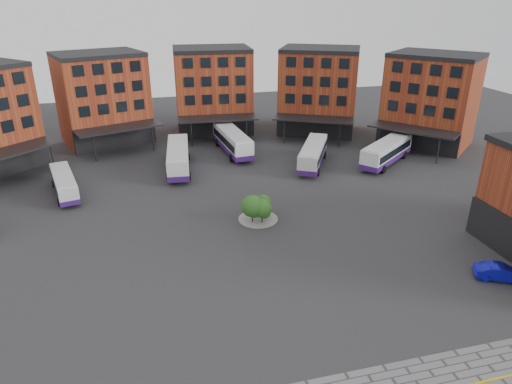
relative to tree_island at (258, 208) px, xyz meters
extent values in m
plane|color=#28282B|center=(-1.87, -11.48, -1.70)|extent=(160.00, 160.00, 0.00)
cube|color=black|center=(-30.07, 21.84, 0.30)|extent=(10.00, 9.07, 4.00)
cube|color=black|center=(-28.50, 20.09, 2.30)|extent=(12.61, 11.97, 0.25)
cylinder|color=black|center=(-23.91, 21.80, 0.30)|extent=(0.20, 0.20, 4.00)
cube|color=brown|center=(-17.17, 34.96, 5.30)|extent=(15.55, 13.69, 14.00)
cube|color=black|center=(-15.59, 30.37, 0.30)|extent=(12.45, 4.71, 4.00)
cube|color=black|center=(-17.17, 34.96, 12.60)|extent=(15.65, 13.97, 0.60)
cube|color=black|center=(-15.52, 30.18, 7.50)|extent=(10.87, 3.87, 8.00)
cube|color=black|center=(-14.82, 28.15, 2.30)|extent=(13.72, 8.39, 0.25)
cylinder|color=black|center=(-18.54, 24.96, 0.30)|extent=(0.20, 0.20, 4.00)
cylinder|color=black|center=(-9.94, 27.93, 0.30)|extent=(0.20, 0.20, 4.00)
cube|color=brown|center=(1.41, 37.40, 5.30)|extent=(13.67, 10.88, 14.00)
cube|color=black|center=(1.07, 32.56, 0.30)|extent=(13.00, 1.41, 4.00)
cube|color=black|center=(1.41, 37.40, 12.60)|extent=(13.69, 11.18, 0.60)
cube|color=black|center=(1.06, 32.36, 7.50)|extent=(11.42, 0.95, 8.00)
cube|color=black|center=(0.91, 30.22, 2.30)|extent=(13.28, 5.30, 0.25)
cylinder|color=black|center=(-3.75, 28.74, 0.30)|extent=(0.20, 0.20, 4.00)
cylinder|color=black|center=(5.32, 28.11, 0.30)|extent=(0.20, 0.20, 4.00)
cube|color=brown|center=(19.47, 32.39, 5.30)|extent=(16.12, 14.81, 14.00)
cube|color=black|center=(17.27, 28.07, 0.30)|extent=(11.81, 6.35, 4.00)
cube|color=black|center=(19.47, 32.39, 12.60)|extent=(16.26, 15.08, 0.60)
cube|color=black|center=(17.18, 27.89, 7.50)|extent=(10.26, 5.33, 8.00)
cube|color=black|center=(16.20, 25.98, 2.30)|extent=(13.58, 9.82, 0.25)
cylinder|color=black|center=(11.33, 26.44, 0.30)|extent=(0.20, 0.20, 4.00)
cylinder|color=black|center=(19.44, 22.31, 0.30)|extent=(0.20, 0.20, 4.00)
cube|color=brown|center=(34.14, 20.73, 5.30)|extent=(16.02, 16.39, 14.00)
cube|color=black|center=(30.42, 17.61, 0.30)|extent=(8.74, 10.28, 4.00)
cube|color=black|center=(34.14, 20.73, 12.60)|extent=(16.25, 16.58, 0.60)
cube|color=black|center=(30.27, 17.48, 7.50)|extent=(7.47, 8.86, 8.00)
cube|color=black|center=(28.62, 16.10, 2.30)|extent=(11.73, 12.79, 0.25)
cylinder|color=black|center=(24.32, 18.43, 0.30)|extent=(0.20, 0.20, 4.00)
cylinder|color=black|center=(30.17, 11.46, 0.30)|extent=(0.20, 0.20, 4.00)
cylinder|color=gray|center=(0.13, 0.52, -1.64)|extent=(4.40, 4.40, 0.12)
cylinder|color=#332114|center=(-0.67, -0.08, -0.98)|extent=(0.14, 0.14, 1.44)
sphere|color=#1B511C|center=(-0.67, -0.08, 0.31)|extent=(2.44, 2.44, 2.44)
sphere|color=#1B511C|center=(-0.47, -0.23, -0.12)|extent=(1.71, 1.71, 1.71)
cylinder|color=#332114|center=(0.93, 1.12, -1.07)|extent=(0.14, 0.14, 1.25)
sphere|color=#1B511C|center=(0.93, 1.12, 0.05)|extent=(1.74, 1.74, 1.74)
sphere|color=#1B511C|center=(1.13, 0.97, -0.32)|extent=(1.21, 1.21, 1.21)
cylinder|color=#332114|center=(0.33, -0.48, -1.05)|extent=(0.14, 0.14, 1.30)
sphere|color=#1B511C|center=(0.33, -0.48, 0.12)|extent=(2.09, 2.09, 2.09)
sphere|color=#1B511C|center=(0.53, -0.63, -0.27)|extent=(1.46, 1.46, 1.46)
cube|color=silver|center=(-21.45, 13.08, -0.11)|extent=(4.46, 10.09, 2.19)
cube|color=black|center=(-21.45, 13.08, 0.05)|extent=(4.33, 9.34, 0.85)
cube|color=silver|center=(-21.45, 13.08, 1.03)|extent=(4.28, 9.68, 0.11)
cube|color=black|center=(-22.56, 17.77, 0.09)|extent=(1.88, 0.56, 0.98)
cube|color=#3B1769|center=(-21.45, 13.08, -0.89)|extent=(4.51, 10.14, 0.63)
cylinder|color=black|center=(-23.26, 15.88, -1.25)|extent=(0.47, 0.93, 0.89)
cylinder|color=black|center=(-21.09, 16.40, -1.25)|extent=(0.47, 0.93, 0.89)
cylinder|color=black|center=(-21.80, 9.76, -1.25)|extent=(0.47, 0.93, 0.89)
cylinder|color=black|center=(-19.63, 10.28, -1.25)|extent=(0.47, 0.93, 0.89)
cube|color=silver|center=(-6.89, 18.23, 0.32)|extent=(4.07, 12.72, 2.78)
cube|color=black|center=(-6.89, 18.23, 0.52)|extent=(4.03, 11.73, 1.08)
cube|color=silver|center=(-6.89, 18.23, 1.77)|extent=(3.91, 12.21, 0.14)
cube|color=black|center=(-6.28, 24.34, 0.57)|extent=(2.41, 0.36, 1.25)
cube|color=#3B1769|center=(-6.89, 18.23, -0.67)|extent=(4.11, 12.76, 0.80)
cylinder|color=black|center=(-7.91, 22.35, -1.13)|extent=(0.45, 1.16, 1.14)
cylinder|color=black|center=(-5.08, 22.06, -1.13)|extent=(0.45, 1.16, 1.14)
cylinder|color=black|center=(-8.70, 14.39, -1.13)|extent=(0.45, 1.16, 1.14)
cylinder|color=black|center=(-5.88, 14.11, -1.13)|extent=(0.45, 1.16, 1.14)
cube|color=silver|center=(2.03, 23.81, 0.32)|extent=(4.00, 12.72, 2.78)
cube|color=black|center=(2.03, 23.81, 0.52)|extent=(3.97, 11.72, 1.08)
cube|color=silver|center=(2.03, 23.81, 1.77)|extent=(3.84, 12.21, 0.14)
cube|color=black|center=(1.46, 29.93, 0.58)|extent=(2.42, 0.35, 1.25)
cube|color=#3B1769|center=(2.03, 23.81, -0.67)|extent=(4.04, 12.76, 0.80)
cylinder|color=black|center=(0.24, 27.66, -1.13)|extent=(0.45, 1.16, 1.14)
cylinder|color=black|center=(3.07, 27.93, -1.13)|extent=(0.45, 1.16, 1.14)
cylinder|color=black|center=(0.99, 19.69, -1.13)|extent=(0.45, 1.16, 1.14)
cylinder|color=black|center=(3.82, 19.96, -1.13)|extent=(0.45, 1.16, 1.14)
cube|color=silver|center=(12.11, 15.13, 0.18)|extent=(7.97, 11.49, 2.60)
cube|color=black|center=(12.11, 15.13, 0.37)|extent=(7.57, 10.70, 1.01)
cube|color=silver|center=(12.11, 15.13, 1.54)|extent=(7.65, 11.03, 0.13)
cube|color=black|center=(14.89, 20.15, 0.42)|extent=(2.03, 1.20, 1.17)
cube|color=#3B1769|center=(12.11, 15.13, -0.74)|extent=(8.02, 11.54, 0.74)
cylinder|color=black|center=(12.76, 19.04, -1.17)|extent=(0.79, 1.08, 1.06)
cylinder|color=black|center=(15.08, 17.76, -1.17)|extent=(0.79, 1.08, 1.06)
cylinder|color=black|center=(9.15, 12.51, -1.17)|extent=(0.79, 1.08, 1.06)
cylinder|color=black|center=(11.47, 11.23, -1.17)|extent=(0.79, 1.08, 1.06)
cube|color=silver|center=(22.88, 13.32, 0.27)|extent=(11.31, 9.63, 2.71)
cube|color=black|center=(22.88, 13.32, 0.46)|extent=(10.58, 9.08, 1.05)
cube|color=silver|center=(22.88, 13.32, 1.68)|extent=(10.86, 9.24, 0.13)
cube|color=black|center=(27.61, 16.98, 0.51)|extent=(1.53, 1.93, 1.22)
cube|color=#3B1769|center=(22.88, 13.32, -0.70)|extent=(11.37, 9.68, 0.77)
cylinder|color=black|center=(25.12, 16.79, -1.14)|extent=(1.08, 0.94, 1.11)
cylinder|color=black|center=(26.81, 14.60, -1.14)|extent=(1.08, 0.94, 1.11)
cylinder|color=black|center=(18.96, 12.03, -1.14)|extent=(1.08, 0.94, 1.11)
cylinder|color=black|center=(20.65, 9.84, -1.14)|extent=(1.08, 0.94, 1.11)
imported|color=#0C0D9C|center=(17.84, -15.95, -0.98)|extent=(4.57, 3.29, 1.43)
camera|label=1|loc=(-11.30, -43.27, 21.57)|focal=32.00mm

